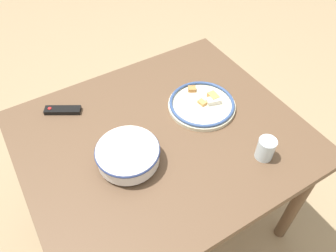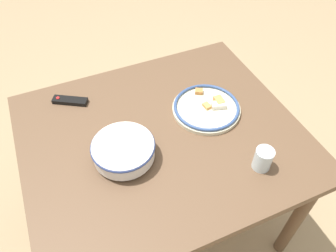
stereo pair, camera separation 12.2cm
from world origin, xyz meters
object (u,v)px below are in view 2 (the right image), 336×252
tv_remote (70,101)px  drinking_glass (263,159)px  food_plate (207,108)px  noodle_bowl (124,150)px

tv_remote → drinking_glass: drinking_glass is taller
food_plate → drinking_glass: (0.05, -0.36, 0.03)m
food_plate → drinking_glass: 0.36m
tv_remote → food_plate: bearing=-87.5°
noodle_bowl → drinking_glass: 0.54m
tv_remote → drinking_glass: size_ratio=1.69×
food_plate → drinking_glass: bearing=-82.4°
food_plate → tv_remote: food_plate is taller
drinking_glass → food_plate: bearing=97.6°
noodle_bowl → drinking_glass: size_ratio=2.63×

